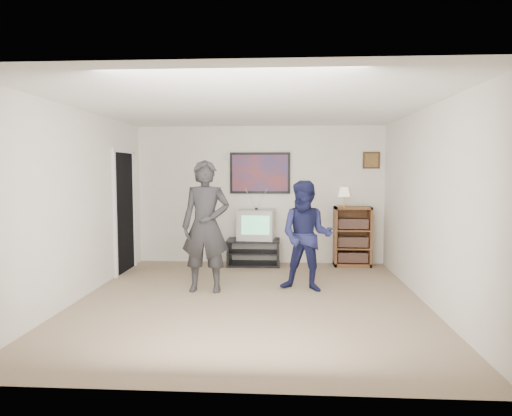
# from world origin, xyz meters

# --- Properties ---
(room_shell) EXTENTS (4.51, 5.00, 2.51)m
(room_shell) POSITION_xyz_m (0.00, 0.35, 1.25)
(room_shell) COLOR #826A53
(room_shell) RESTS_ON ground
(media_stand) EXTENTS (0.94, 0.52, 0.47)m
(media_stand) POSITION_xyz_m (-0.10, 2.23, 0.23)
(media_stand) COLOR black
(media_stand) RESTS_ON room_shell
(crt_television) EXTENTS (0.67, 0.58, 0.53)m
(crt_television) POSITION_xyz_m (-0.05, 2.23, 0.73)
(crt_television) COLOR #AEAFA9
(crt_television) RESTS_ON media_stand
(bookshelf) EXTENTS (0.64, 0.37, 1.06)m
(bookshelf) POSITION_xyz_m (1.66, 2.28, 0.53)
(bookshelf) COLOR #57341A
(bookshelf) RESTS_ON room_shell
(table_lamp) EXTENTS (0.22, 0.22, 0.35)m
(table_lamp) POSITION_xyz_m (1.50, 2.27, 1.23)
(table_lamp) COLOR beige
(table_lamp) RESTS_ON bookshelf
(person_tall) EXTENTS (0.68, 0.45, 1.84)m
(person_tall) POSITION_xyz_m (-0.65, 0.43, 0.92)
(person_tall) COLOR #252527
(person_tall) RESTS_ON room_shell
(person_short) EXTENTS (0.88, 0.75, 1.56)m
(person_short) POSITION_xyz_m (0.75, 0.54, 0.78)
(person_short) COLOR #181B43
(person_short) RESTS_ON room_shell
(controller_left) EXTENTS (0.06, 0.14, 0.04)m
(controller_left) POSITION_xyz_m (-0.63, 0.68, 1.17)
(controller_left) COLOR white
(controller_left) RESTS_ON person_tall
(controller_right) EXTENTS (0.07, 0.14, 0.04)m
(controller_right) POSITION_xyz_m (0.73, 0.72, 0.98)
(controller_right) COLOR white
(controller_right) RESTS_ON person_short
(poster) EXTENTS (1.10, 0.03, 0.75)m
(poster) POSITION_xyz_m (0.00, 2.48, 1.65)
(poster) COLOR black
(poster) RESTS_ON room_shell
(air_vent) EXTENTS (0.28, 0.02, 0.14)m
(air_vent) POSITION_xyz_m (-0.55, 2.48, 1.95)
(air_vent) COLOR white
(air_vent) RESTS_ON room_shell
(small_picture) EXTENTS (0.30, 0.03, 0.30)m
(small_picture) POSITION_xyz_m (2.00, 2.48, 1.88)
(small_picture) COLOR black
(small_picture) RESTS_ON room_shell
(doorway) EXTENTS (0.03, 0.85, 2.00)m
(doorway) POSITION_xyz_m (-2.23, 1.60, 1.00)
(doorway) COLOR black
(doorway) RESTS_ON room_shell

